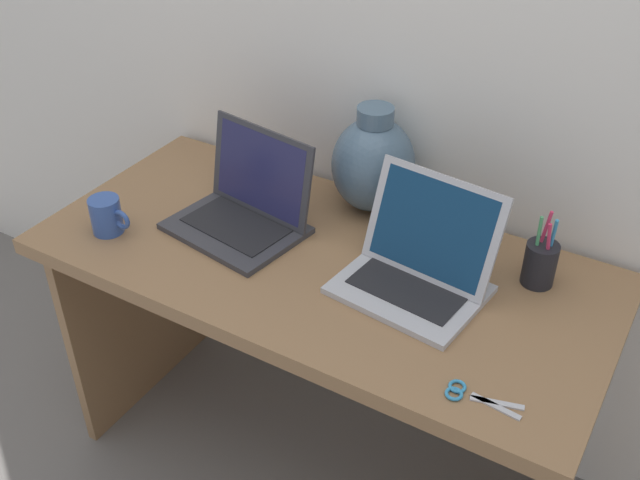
% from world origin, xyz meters
% --- Properties ---
extents(ground_plane, '(6.00, 6.00, 0.00)m').
position_xyz_m(ground_plane, '(0.00, 0.00, 0.00)').
color(ground_plane, slate).
extents(back_wall, '(4.40, 0.04, 2.40)m').
position_xyz_m(back_wall, '(0.00, 0.36, 1.20)').
color(back_wall, silver).
rests_on(back_wall, ground).
extents(desk, '(1.37, 0.64, 0.76)m').
position_xyz_m(desk, '(0.00, 0.00, 0.59)').
color(desk, olive).
rests_on(desk, ground).
extents(laptop_left, '(0.35, 0.29, 0.24)m').
position_xyz_m(laptop_left, '(-0.23, 0.03, 0.82)').
color(laptop_left, '#333338').
rests_on(laptop_left, desk).
extents(laptop_right, '(0.34, 0.28, 0.24)m').
position_xyz_m(laptop_right, '(0.24, 0.03, 0.82)').
color(laptop_right, '#B2B2B7').
rests_on(laptop_right, desk).
extents(green_vase, '(0.21, 0.21, 0.28)m').
position_xyz_m(green_vase, '(0.00, 0.26, 0.89)').
color(green_vase, slate).
rests_on(green_vase, desk).
extents(coffee_mug, '(0.11, 0.08, 0.09)m').
position_xyz_m(coffee_mug, '(-0.50, -0.17, 0.80)').
color(coffee_mug, '#335199').
rests_on(coffee_mug, desk).
extents(pen_cup, '(0.07, 0.07, 0.18)m').
position_xyz_m(pen_cup, '(0.47, 0.17, 0.81)').
color(pen_cup, black).
rests_on(pen_cup, desk).
extents(scissors, '(0.15, 0.06, 0.01)m').
position_xyz_m(scissors, '(0.47, -0.24, 0.76)').
color(scissors, '#B7B7BC').
rests_on(scissors, desk).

